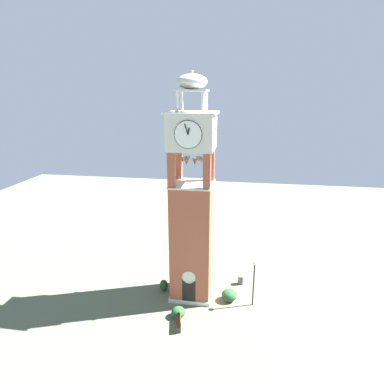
{
  "coord_description": "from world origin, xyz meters",
  "views": [
    {
      "loc": [
        4.19,
        -25.72,
        17.01
      ],
      "look_at": [
        0.0,
        0.0,
        9.38
      ],
      "focal_mm": 31.44,
      "sensor_mm": 36.0,
      "label": 1
    }
  ],
  "objects_px": {
    "lamp_post": "(254,275)",
    "trash_bin": "(241,280)",
    "park_bench": "(179,321)",
    "clock_tower": "(192,211)"
  },
  "relations": [
    {
      "from": "lamp_post",
      "to": "trash_bin",
      "type": "bearing_deg",
      "value": 108.62
    },
    {
      "from": "park_bench",
      "to": "lamp_post",
      "type": "height_order",
      "value": "lamp_post"
    },
    {
      "from": "park_bench",
      "to": "trash_bin",
      "type": "bearing_deg",
      "value": 56.72
    },
    {
      "from": "lamp_post",
      "to": "trash_bin",
      "type": "height_order",
      "value": "lamp_post"
    },
    {
      "from": "park_bench",
      "to": "clock_tower",
      "type": "bearing_deg",
      "value": 86.72
    },
    {
      "from": "clock_tower",
      "to": "park_bench",
      "type": "xyz_separation_m",
      "value": [
        -0.26,
        -4.55,
        -7.3
      ]
    },
    {
      "from": "lamp_post",
      "to": "trash_bin",
      "type": "distance_m",
      "value": 4.07
    },
    {
      "from": "clock_tower",
      "to": "trash_bin",
      "type": "bearing_deg",
      "value": 28.45
    },
    {
      "from": "park_bench",
      "to": "lamp_post",
      "type": "xyz_separation_m",
      "value": [
        5.54,
        3.72,
        2.32
      ]
    },
    {
      "from": "clock_tower",
      "to": "park_bench",
      "type": "bearing_deg",
      "value": -93.28
    }
  ]
}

